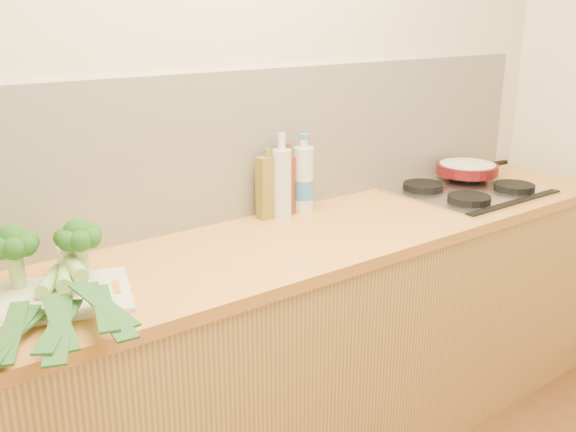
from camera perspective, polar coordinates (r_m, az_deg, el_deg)
name	(u,v)px	position (r m, az deg, el deg)	size (l,w,h in m)	color
room_shell	(226,148)	(2.30, -5.56, 6.00)	(3.50, 3.50, 3.50)	beige
counter	(275,361)	(2.34, -1.20, -12.72)	(3.20, 0.62, 0.90)	tan
gas_hob	(469,189)	(2.83, 15.81, 2.29)	(0.58, 0.50, 0.04)	silver
chopping_board	(54,298)	(1.84, -20.12, -6.82)	(0.40, 0.29, 0.01)	beige
broccoli_left	(13,245)	(1.88, -23.23, -2.37)	(0.14, 0.14, 0.18)	#8DAF66
broccoli_right	(78,238)	(1.88, -18.13, -1.85)	(0.13, 0.13, 0.18)	#8DAF66
leek_front	(43,292)	(1.81, -20.97, -6.31)	(0.43, 0.60, 0.04)	white
leek_mid	(64,288)	(1.77, -19.31, -6.05)	(0.29, 0.63, 0.04)	white
leek_back	(83,279)	(1.76, -17.73, -5.35)	(0.13, 0.63, 0.04)	white
skillet	(468,169)	(2.99, 15.67, 4.09)	(0.40, 0.27, 0.05)	#520D10
oil_tin	(268,187)	(2.36, -1.78, 2.59)	(0.08, 0.05, 0.26)	olive
glass_bottle	(282,182)	(2.36, -0.55, 3.00)	(0.07, 0.07, 0.32)	silver
amber_bottle	(287,184)	(2.42, -0.08, 2.91)	(0.06, 0.06, 0.27)	maroon
water_bottle	(304,181)	(2.44, 1.39, 3.09)	(0.08, 0.08, 0.28)	silver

